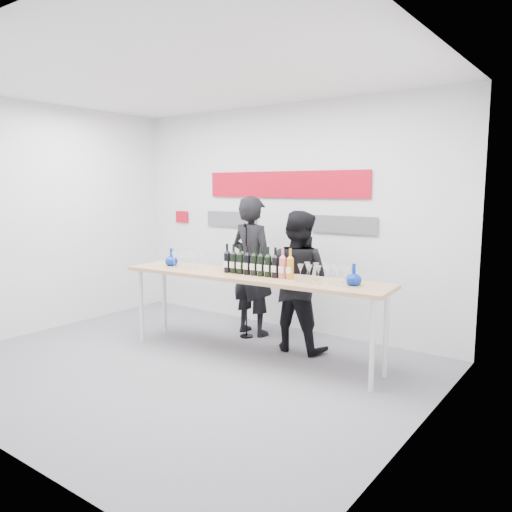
% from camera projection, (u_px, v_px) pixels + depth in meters
% --- Properties ---
extents(ground, '(5.00, 5.00, 0.00)m').
position_uv_depth(ground, '(182.00, 367.00, 5.35)').
color(ground, slate).
rests_on(ground, ground).
extents(back_wall, '(5.00, 0.04, 3.00)m').
position_uv_depth(back_wall, '(284.00, 218.00, 6.74)').
color(back_wall, silver).
rests_on(back_wall, ground).
extents(signage, '(3.38, 0.02, 0.79)m').
position_uv_depth(signage, '(280.00, 195.00, 6.71)').
color(signage, '#B5071A').
rests_on(signage, back_wall).
extents(tasting_table, '(3.21, 0.88, 0.95)m').
position_uv_depth(tasting_table, '(251.00, 281.00, 5.55)').
color(tasting_table, tan).
rests_on(tasting_table, ground).
extents(wine_bottles, '(0.89, 0.14, 0.33)m').
position_uv_depth(wine_bottles, '(257.00, 261.00, 5.45)').
color(wine_bottles, black).
rests_on(wine_bottles, tasting_table).
extents(decanter_left, '(0.16, 0.16, 0.21)m').
position_uv_depth(decanter_left, '(171.00, 257.00, 6.17)').
color(decanter_left, navy).
rests_on(decanter_left, tasting_table).
extents(decanter_right, '(0.16, 0.16, 0.21)m').
position_uv_depth(decanter_right, '(354.00, 275.00, 4.94)').
color(decanter_right, navy).
rests_on(decanter_right, tasting_table).
extents(glasses_left, '(0.38, 0.25, 0.18)m').
position_uv_depth(glasses_left, '(188.00, 260.00, 5.99)').
color(glasses_left, silver).
rests_on(glasses_left, tasting_table).
extents(glasses_right, '(0.58, 0.26, 0.18)m').
position_uv_depth(glasses_right, '(326.00, 274.00, 5.05)').
color(glasses_right, silver).
rests_on(glasses_right, tasting_table).
extents(presenter_left, '(0.69, 0.49, 1.81)m').
position_uv_depth(presenter_left, '(252.00, 266.00, 6.46)').
color(presenter_left, black).
rests_on(presenter_left, ground).
extents(presenter_right, '(0.84, 0.68, 1.65)m').
position_uv_depth(presenter_right, '(297.00, 281.00, 5.84)').
color(presenter_right, black).
rests_on(presenter_right, ground).
extents(mic_stand, '(0.17, 0.17, 1.47)m').
position_uv_depth(mic_stand, '(246.00, 303.00, 6.37)').
color(mic_stand, black).
rests_on(mic_stand, ground).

